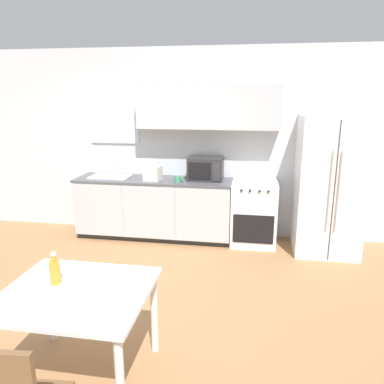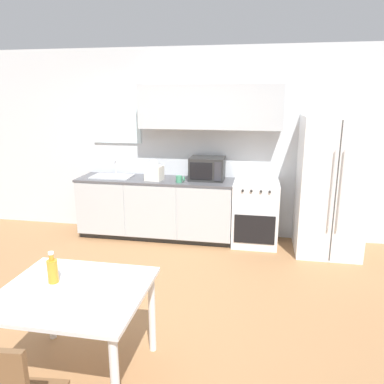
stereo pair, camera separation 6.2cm
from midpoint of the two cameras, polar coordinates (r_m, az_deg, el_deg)
The scene contains 11 objects.
ground_plane at distance 3.98m, azimuth -7.98°, elevation -16.51°, with size 12.00×12.00×0.00m, color #9E7047.
wall_back at distance 5.49m, azimuth -1.32°, elevation 8.24°, with size 12.00×0.38×2.70m.
kitchen_counter at distance 5.50m, azimuth -6.06°, elevation -2.43°, with size 2.26×0.61×0.88m.
oven_range at distance 5.31m, azimuth 9.06°, elevation -3.18°, with size 0.62×0.61×0.89m.
refrigerator at distance 5.19m, azimuth 19.73°, elevation 0.94°, with size 0.81×0.82×1.80m.
kitchen_sink at distance 5.60m, azimuth -12.64°, elevation 2.37°, with size 0.58×0.38×0.22m.
microwave at distance 5.28m, azimuth 1.75°, elevation 3.59°, with size 0.48×0.39×0.32m.
coffee_mug at distance 5.13m, azimuth -2.48°, elevation 1.98°, with size 0.12×0.09×0.09m.
grocery_bag_0 at distance 5.28m, azimuth -6.36°, elevation 3.12°, with size 0.25×0.23×0.29m.
dining_table at distance 2.88m, azimuth -17.75°, elevation -15.88°, with size 1.02×0.91×0.72m.
drink_bottle at distance 2.93m, azimuth -20.75°, elevation -11.22°, with size 0.08×0.08×0.24m.
Camera 1 is at (1.05, -3.24, 2.04)m, focal length 35.00 mm.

